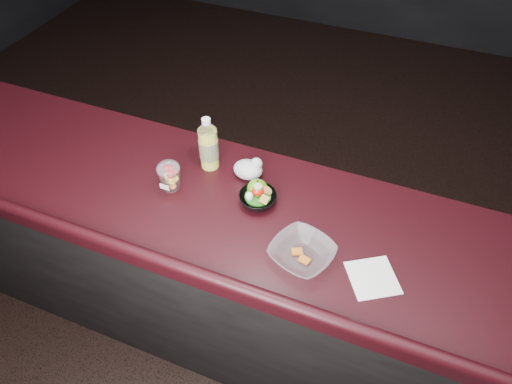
# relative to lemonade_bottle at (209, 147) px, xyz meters

# --- Properties ---
(ground) EXTENTS (8.00, 8.00, 0.00)m
(ground) POSITION_rel_lemonade_bottle_xyz_m (0.22, -0.48, -1.12)
(ground) COLOR black
(ground) RESTS_ON ground
(room_shell) EXTENTS (8.00, 8.00, 8.00)m
(room_shell) POSITION_rel_lemonade_bottle_xyz_m (0.22, -0.48, 0.71)
(room_shell) COLOR black
(room_shell) RESTS_ON ground
(counter) EXTENTS (4.06, 0.71, 1.02)m
(counter) POSITION_rel_lemonade_bottle_xyz_m (0.22, -0.18, -0.61)
(counter) COLOR black
(counter) RESTS_ON ground
(lemonade_bottle) EXTENTS (0.08, 0.08, 0.25)m
(lemonade_bottle) POSITION_rel_lemonade_bottle_xyz_m (0.00, 0.00, 0.00)
(lemonade_bottle) COLOR yellow
(lemonade_bottle) RESTS_ON counter
(fruit_cup) EXTENTS (0.10, 0.10, 0.14)m
(fruit_cup) POSITION_rel_lemonade_bottle_xyz_m (-0.09, -0.18, -0.04)
(fruit_cup) COLOR white
(fruit_cup) RESTS_ON counter
(green_apple) EXTENTS (0.08, 0.08, 0.09)m
(green_apple) POSITION_rel_lemonade_bottle_xyz_m (0.26, -0.09, -0.07)
(green_apple) COLOR #2B830F
(green_apple) RESTS_ON counter
(plastic_bag) EXTENTS (0.12, 0.10, 0.09)m
(plastic_bag) POSITION_rel_lemonade_bottle_xyz_m (0.18, 0.00, -0.06)
(plastic_bag) COLOR silver
(plastic_bag) RESTS_ON counter
(snack_bowl) EXTENTS (0.19, 0.19, 0.08)m
(snack_bowl) POSITION_rel_lemonade_bottle_xyz_m (0.27, -0.13, -0.08)
(snack_bowl) COLOR black
(snack_bowl) RESTS_ON counter
(takeout_bowl) EXTENTS (0.28, 0.28, 0.05)m
(takeout_bowl) POSITION_rel_lemonade_bottle_xyz_m (0.52, -0.32, -0.08)
(takeout_bowl) COLOR silver
(takeout_bowl) RESTS_ON counter
(paper_napkin) EXTENTS (0.22, 0.22, 0.00)m
(paper_napkin) POSITION_rel_lemonade_bottle_xyz_m (0.77, -0.31, -0.10)
(paper_napkin) COLOR white
(paper_napkin) RESTS_ON counter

